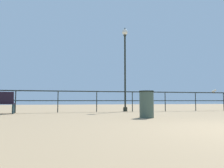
{
  "coord_description": "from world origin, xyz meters",
  "views": [
    {
      "loc": [
        -3.7,
        -3.02,
        0.55
      ],
      "look_at": [
        -1.21,
        6.97,
        1.37
      ],
      "focal_mm": 34.17,
      "sensor_mm": 36.0,
      "label": 1
    }
  ],
  "objects": [
    {
      "name": "pier_railing",
      "position": [
        0.0,
        7.47,
        0.77
      ],
      "size": [
        18.77,
        0.05,
        1.04
      ],
      "color": "black",
      "rests_on": "ground_plane"
    },
    {
      "name": "trash_bin",
      "position": [
        -0.91,
        3.5,
        0.44
      ],
      "size": [
        0.49,
        0.49,
        0.88
      ],
      "color": "#3B4D41",
      "rests_on": "ground_plane"
    },
    {
      "name": "lamppost_center",
      "position": [
        -0.31,
        7.71,
        2.79
      ],
      "size": [
        0.32,
        0.32,
        4.52
      ],
      "color": "black",
      "rests_on": "ground_plane"
    },
    {
      "name": "seagull_on_rail",
      "position": [
        4.95,
        7.45,
        1.12
      ],
      "size": [
        0.17,
        0.38,
        0.18
      ],
      "color": "silver",
      "rests_on": "pier_railing"
    }
  ]
}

